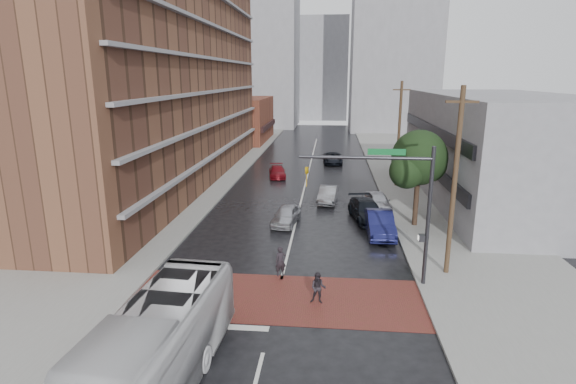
% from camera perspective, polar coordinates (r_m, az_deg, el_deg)
% --- Properties ---
extents(ground, '(160.00, 160.00, 0.00)m').
position_cam_1_polar(ground, '(21.91, -1.59, -13.89)').
color(ground, black).
rests_on(ground, ground).
extents(crosswalk, '(14.00, 5.00, 0.02)m').
position_cam_1_polar(crosswalk, '(22.34, -1.43, -13.27)').
color(crosswalk, maroon).
rests_on(crosswalk, ground).
extents(sidewalk_west, '(9.00, 90.00, 0.15)m').
position_cam_1_polar(sidewalk_west, '(47.41, -11.75, 1.60)').
color(sidewalk_west, gray).
rests_on(sidewalk_west, ground).
extents(sidewalk_east, '(9.00, 90.00, 0.15)m').
position_cam_1_polar(sidewalk_east, '(46.21, 16.66, 0.96)').
color(sidewalk_east, gray).
rests_on(sidewalk_east, ground).
extents(apartment_block, '(10.00, 44.00, 28.00)m').
position_cam_1_polar(apartment_block, '(46.28, -16.17, 18.41)').
color(apartment_block, brown).
rests_on(apartment_block, ground).
extents(storefront_west, '(8.00, 16.00, 7.00)m').
position_cam_1_polar(storefront_west, '(74.85, -5.73, 9.14)').
color(storefront_west, brown).
rests_on(storefront_west, ground).
extents(building_east, '(11.00, 26.00, 9.00)m').
position_cam_1_polar(building_east, '(41.99, 25.10, 5.04)').
color(building_east, gray).
rests_on(building_east, ground).
extents(distant_tower_west, '(18.00, 16.00, 32.00)m').
position_cam_1_polar(distant_tower_west, '(98.65, -4.31, 17.72)').
color(distant_tower_west, gray).
rests_on(distant_tower_west, ground).
extents(distant_tower_east, '(16.00, 14.00, 36.00)m').
position_cam_1_polar(distant_tower_east, '(92.16, 13.41, 18.86)').
color(distant_tower_east, gray).
rests_on(distant_tower_east, ground).
extents(distant_tower_center, '(12.00, 10.00, 24.00)m').
position_cam_1_polar(distant_tower_center, '(114.15, 4.42, 15.27)').
color(distant_tower_center, gray).
rests_on(distant_tower_center, ground).
extents(street_tree, '(4.20, 4.10, 6.90)m').
position_cam_1_polar(street_tree, '(32.25, 16.32, 3.77)').
color(street_tree, '#332319').
rests_on(street_tree, ground).
extents(signal_mast, '(6.50, 0.30, 7.20)m').
position_cam_1_polar(signal_mast, '(22.61, 14.00, -0.50)').
color(signal_mast, '#2D2D33').
rests_on(signal_mast, ground).
extents(utility_pole_near, '(1.60, 0.26, 10.00)m').
position_cam_1_polar(utility_pole_near, '(24.55, 20.39, 1.17)').
color(utility_pole_near, '#473321').
rests_on(utility_pole_near, ground).
extents(utility_pole_far, '(1.60, 0.26, 10.00)m').
position_cam_1_polar(utility_pole_far, '(43.90, 13.90, 7.18)').
color(utility_pole_far, '#473321').
rests_on(utility_pole_far, ground).
extents(transit_bus, '(3.41, 11.62, 3.19)m').
position_cam_1_polar(transit_bus, '(15.73, -18.04, -20.41)').
color(transit_bus, silver).
rests_on(transit_bus, ground).
extents(pedestrian_a, '(0.71, 0.60, 1.64)m').
position_cam_1_polar(pedestrian_a, '(24.24, -0.93, -8.81)').
color(pedestrian_a, black).
rests_on(pedestrian_a, ground).
extents(pedestrian_b, '(0.80, 0.65, 1.53)m').
position_cam_1_polar(pedestrian_b, '(21.60, 3.86, -12.07)').
color(pedestrian_b, black).
rests_on(pedestrian_b, ground).
extents(car_travel_a, '(2.17, 4.14, 1.34)m').
position_cam_1_polar(car_travel_a, '(32.43, -0.23, -2.98)').
color(car_travel_a, '#B3B5BC').
rests_on(car_travel_a, ground).
extents(car_travel_b, '(1.82, 4.23, 1.35)m').
position_cam_1_polar(car_travel_b, '(38.14, 5.09, -0.34)').
color(car_travel_b, '#989A9F').
rests_on(car_travel_b, ground).
extents(car_travel_c, '(2.33, 4.33, 1.19)m').
position_cam_1_polar(car_travel_c, '(47.63, -1.36, 2.61)').
color(car_travel_c, maroon).
rests_on(car_travel_c, ground).
extents(suv_travel, '(2.43, 4.89, 1.33)m').
position_cam_1_polar(suv_travel, '(55.37, 5.71, 4.29)').
color(suv_travel, black).
rests_on(suv_travel, ground).
extents(car_parked_near, '(1.81, 4.93, 1.61)m').
position_cam_1_polar(car_parked_near, '(30.85, 11.57, -3.95)').
color(car_parked_near, '#151749').
rests_on(car_parked_near, ground).
extents(car_parked_mid, '(2.92, 5.34, 1.47)m').
position_cam_1_polar(car_parked_mid, '(33.95, 9.94, -2.29)').
color(car_parked_mid, black).
rests_on(car_parked_mid, ground).
extents(car_parked_far, '(2.19, 4.35, 1.42)m').
position_cam_1_polar(car_parked_far, '(36.64, 11.35, -1.15)').
color(car_parked_far, '#B6B7BE').
rests_on(car_parked_far, ground).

